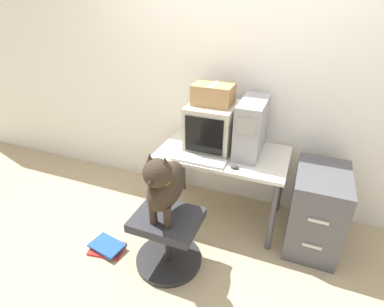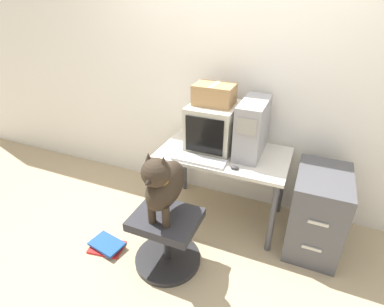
{
  "view_description": "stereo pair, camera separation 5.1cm",
  "coord_description": "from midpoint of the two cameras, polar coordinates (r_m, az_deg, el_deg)",
  "views": [
    {
      "loc": [
        0.6,
        -1.94,
        1.95
      ],
      "look_at": [
        -0.17,
        0.01,
        0.81
      ],
      "focal_mm": 28.0,
      "sensor_mm": 36.0,
      "label": 1
    },
    {
      "loc": [
        0.64,
        -1.92,
        1.95
      ],
      "look_at": [
        -0.17,
        0.01,
        0.81
      ],
      "focal_mm": 28.0,
      "sensor_mm": 36.0,
      "label": 2
    }
  ],
  "objects": [
    {
      "name": "computer_mouse",
      "position": [
        2.4,
        7.55,
        -2.58
      ],
      "size": [
        0.07,
        0.04,
        0.03
      ],
      "color": "#333333",
      "rests_on": "desk"
    },
    {
      "name": "cardboard_box",
      "position": [
        2.55,
        3.51,
        11.19
      ],
      "size": [
        0.33,
        0.24,
        0.17
      ],
      "color": "#A87F51",
      "rests_on": "crt_monitor"
    },
    {
      "name": "office_chair",
      "position": [
        2.44,
        -5.24,
        -15.75
      ],
      "size": [
        0.53,
        0.53,
        0.47
      ],
      "color": "#262628",
      "rests_on": "ground_plane"
    },
    {
      "name": "crt_monitor",
      "position": [
        2.65,
        3.3,
        5.25
      ],
      "size": [
        0.4,
        0.44,
        0.4
      ],
      "color": "beige",
      "rests_on": "desk"
    },
    {
      "name": "ground_plane",
      "position": [
        2.81,
        2.79,
        -15.39
      ],
      "size": [
        12.0,
        12.0,
        0.0
      ],
      "primitive_type": "plane",
      "color": "tan"
    },
    {
      "name": "keyboard",
      "position": [
        2.48,
        0.7,
        -1.23
      ],
      "size": [
        0.45,
        0.14,
        0.03
      ],
      "color": "silver",
      "rests_on": "desk"
    },
    {
      "name": "desk",
      "position": [
        2.69,
        5.36,
        -1.47
      ],
      "size": [
        1.12,
        0.65,
        0.7
      ],
      "color": "silver",
      "rests_on": "ground_plane"
    },
    {
      "name": "book_stack_floor",
      "position": [
        2.77,
        -16.38,
        -16.75
      ],
      "size": [
        0.31,
        0.24,
        0.06
      ],
      "color": "red",
      "rests_on": "ground_plane"
    },
    {
      "name": "filing_cabinet",
      "position": [
        2.71,
        22.08,
        -9.91
      ],
      "size": [
        0.41,
        0.61,
        0.71
      ],
      "color": "#4C4C51",
      "rests_on": "ground_plane"
    },
    {
      "name": "wall_back",
      "position": [
        2.79,
        8.43,
        14.83
      ],
      "size": [
        8.0,
        0.05,
        2.6
      ],
      "color": "white",
      "rests_on": "ground_plane"
    },
    {
      "name": "dog",
      "position": [
        2.11,
        -5.92,
        -5.73
      ],
      "size": [
        0.21,
        0.5,
        0.57
      ],
      "color": "#33281E",
      "rests_on": "office_chair"
    },
    {
      "name": "pc_tower",
      "position": [
        2.57,
        10.68,
        4.92
      ],
      "size": [
        0.21,
        0.48,
        0.47
      ],
      "color": "#99999E",
      "rests_on": "desk"
    }
  ]
}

